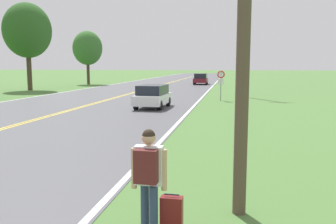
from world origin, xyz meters
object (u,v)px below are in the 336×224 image
object	(u,v)px
car_white_hatchback_approaching	(153,96)
car_maroon_hatchback_mid_near	(201,79)
hitchhiker_person	(148,171)
suitcase	(172,214)
tree_left_verge	(88,48)
tree_mid_treeline	(27,31)
traffic_sign	(221,78)

from	to	relation	value
car_white_hatchback_approaching	car_maroon_hatchback_mid_near	distance (m)	28.77
hitchhiker_person	suitcase	distance (m)	0.85
tree_left_verge	suitcase	bearing A→B (deg)	-65.69
hitchhiker_person	tree_mid_treeline	bearing A→B (deg)	35.26
tree_left_verge	car_white_hatchback_approaching	xyz separation A→B (m)	(15.33, -26.25, -4.34)
traffic_sign	tree_left_verge	xyz separation A→B (m)	(-19.45, 20.68, 3.39)
hitchhiker_person	car_maroon_hatchback_mid_near	distance (m)	45.64
tree_mid_treeline	traffic_sign	bearing A→B (deg)	-21.57
car_white_hatchback_approaching	suitcase	bearing A→B (deg)	16.14
hitchhiker_person	tree_mid_treeline	distance (m)	37.41
tree_mid_treeline	car_maroon_hatchback_mid_near	distance (m)	23.68
suitcase	car_maroon_hatchback_mid_near	size ratio (longest dim) A/B	0.16
car_maroon_hatchback_mid_near	tree_mid_treeline	bearing A→B (deg)	-50.69
traffic_sign	tree_mid_treeline	xyz separation A→B (m)	(-21.12, 8.35, 4.70)
suitcase	tree_mid_treeline	size ratio (longest dim) A/B	0.07
suitcase	car_white_hatchback_approaching	xyz separation A→B (m)	(-4.03, 16.60, 0.48)
traffic_sign	car_white_hatchback_approaching	xyz separation A→B (m)	(-4.11, -5.57, -0.95)
car_maroon_hatchback_mid_near	suitcase	bearing A→B (deg)	3.50
tree_left_verge	car_maroon_hatchback_mid_near	world-z (taller)	tree_left_verge
tree_mid_treeline	car_maroon_hatchback_mid_near	world-z (taller)	tree_mid_treeline
suitcase	traffic_sign	xyz separation A→B (m)	(0.09, 22.17, 1.44)
tree_mid_treeline	car_white_hatchback_approaching	bearing A→B (deg)	-39.30
hitchhiker_person	car_white_hatchback_approaching	world-z (taller)	hitchhiker_person
tree_left_verge	car_white_hatchback_approaching	distance (m)	30.71
hitchhiker_person	tree_left_verge	distance (m)	47.22
suitcase	traffic_sign	size ratio (longest dim) A/B	0.28
suitcase	car_white_hatchback_approaching	size ratio (longest dim) A/B	0.17
hitchhiker_person	suitcase	world-z (taller)	hitchhiker_person
hitchhiker_person	tree_mid_treeline	xyz separation A→B (m)	(-20.69, 30.70, 5.38)
suitcase	car_white_hatchback_approaching	distance (m)	17.09
traffic_sign	car_white_hatchback_approaching	bearing A→B (deg)	-126.44
suitcase	car_maroon_hatchback_mid_near	xyz separation A→B (m)	(-3.45, 45.36, 0.53)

